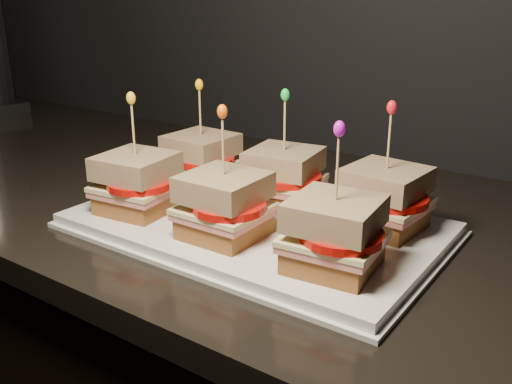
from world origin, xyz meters
The scene contains 46 objects.
cabinet centered at (-0.26, 1.68, 0.42)m, with size 2.44×0.62×0.84m, color black.
granite_slab centered at (-0.26, 1.68, 0.86)m, with size 2.48×0.66×0.04m, color black.
platter centered at (0.10, 1.59, 0.89)m, with size 0.46×0.29×0.02m, color silver.
platter_rim centered at (0.10, 1.59, 0.88)m, with size 0.48×0.30×0.01m, color silver.
sandwich_0_bread_bot centered at (-0.05, 1.65, 0.91)m, with size 0.09×0.09×0.02m, color #603113.
sandwich_0_ham centered at (-0.05, 1.65, 0.93)m, with size 0.10×0.09×0.01m, color #CA695B.
sandwich_0_cheese centered at (-0.05, 1.65, 0.93)m, with size 0.10×0.10×0.01m, color beige.
sandwich_0_tomato centered at (-0.03, 1.65, 0.94)m, with size 0.09×0.09×0.01m, color red.
sandwich_0_bread_top centered at (-0.05, 1.65, 0.96)m, with size 0.09×0.09×0.03m, color #4F260E.
sandwich_0_pick centered at (-0.05, 1.65, 1.00)m, with size 0.00×0.00×0.09m, color tan.
sandwich_0_frill centered at (-0.05, 1.65, 1.05)m, with size 0.01×0.01×0.02m, color #EFB108.
sandwich_1_bread_bot centered at (0.10, 1.65, 0.91)m, with size 0.09×0.09×0.02m, color #603113.
sandwich_1_ham centered at (0.10, 1.65, 0.93)m, with size 0.10×0.09×0.01m, color #CA695B.
sandwich_1_cheese centered at (0.10, 1.65, 0.93)m, with size 0.10×0.10×0.01m, color beige.
sandwich_1_tomato centered at (0.11, 1.65, 0.94)m, with size 0.09×0.09×0.01m, color red.
sandwich_1_bread_top centered at (0.10, 1.65, 0.96)m, with size 0.09×0.09×0.03m, color #4F260E.
sandwich_1_pick centered at (0.10, 1.65, 1.00)m, with size 0.00×0.00×0.09m, color tan.
sandwich_1_frill centered at (0.10, 1.65, 1.05)m, with size 0.01×0.01×0.02m, color green.
sandwich_2_bread_bot centered at (0.25, 1.65, 0.91)m, with size 0.09×0.09×0.02m, color #603113.
sandwich_2_ham centered at (0.25, 1.65, 0.93)m, with size 0.10×0.09×0.01m, color #CA695B.
sandwich_2_cheese centered at (0.25, 1.65, 0.93)m, with size 0.10×0.10×0.01m, color beige.
sandwich_2_tomato centered at (0.26, 1.65, 0.94)m, with size 0.09×0.09×0.01m, color red.
sandwich_2_bread_top centered at (0.25, 1.65, 0.96)m, with size 0.09×0.09×0.03m, color #4F260E.
sandwich_2_pick centered at (0.25, 1.65, 1.00)m, with size 0.00×0.00×0.09m, color tan.
sandwich_2_frill centered at (0.25, 1.65, 1.05)m, with size 0.01×0.01×0.02m, color red.
sandwich_3_bread_bot centered at (-0.05, 1.52, 0.91)m, with size 0.09×0.09×0.02m, color #603113.
sandwich_3_ham centered at (-0.05, 1.52, 0.93)m, with size 0.10×0.09×0.01m, color #CA695B.
sandwich_3_cheese centered at (-0.05, 1.52, 0.93)m, with size 0.10×0.10×0.01m, color beige.
sandwich_3_tomato centered at (-0.03, 1.51, 0.94)m, with size 0.09×0.09×0.01m, color red.
sandwich_3_bread_top centered at (-0.05, 1.52, 0.96)m, with size 0.09×0.09×0.03m, color #4F260E.
sandwich_3_pick centered at (-0.05, 1.52, 1.00)m, with size 0.00×0.00×0.09m, color tan.
sandwich_3_frill centered at (-0.05, 1.52, 1.05)m, with size 0.01×0.01×0.02m, color gold.
sandwich_4_bread_bot centered at (0.10, 1.52, 0.91)m, with size 0.09×0.09×0.02m, color #603113.
sandwich_4_ham centered at (0.10, 1.52, 0.93)m, with size 0.10×0.09×0.01m, color #CA695B.
sandwich_4_cheese centered at (0.10, 1.52, 0.93)m, with size 0.10×0.10×0.01m, color beige.
sandwich_4_tomato centered at (0.11, 1.51, 0.94)m, with size 0.09×0.09×0.01m, color red.
sandwich_4_bread_top centered at (0.10, 1.52, 0.96)m, with size 0.09×0.09×0.03m, color #4F260E.
sandwich_4_pick centered at (0.10, 1.52, 1.00)m, with size 0.00×0.00×0.09m, color tan.
sandwich_4_frill centered at (0.10, 1.52, 1.05)m, with size 0.01×0.01×0.02m, color orange.
sandwich_5_bread_bot centered at (0.25, 1.52, 0.91)m, with size 0.09×0.09×0.02m, color #603113.
sandwich_5_ham centered at (0.25, 1.52, 0.93)m, with size 0.10×0.09×0.01m, color #CA695B.
sandwich_5_cheese centered at (0.25, 1.52, 0.93)m, with size 0.10×0.10×0.01m, color beige.
sandwich_5_tomato centered at (0.26, 1.51, 0.94)m, with size 0.09×0.09×0.01m, color red.
sandwich_5_bread_top centered at (0.25, 1.52, 0.96)m, with size 0.09×0.09×0.03m, color #4F260E.
sandwich_5_pick centered at (0.25, 1.52, 1.00)m, with size 0.00×0.00×0.09m, color tan.
sandwich_5_frill centered at (0.25, 1.52, 1.05)m, with size 0.01×0.01×0.02m, color #CB12C1.
Camera 1 is at (0.50, 1.02, 1.18)m, focal length 40.00 mm.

